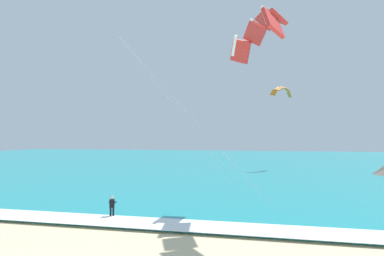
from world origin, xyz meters
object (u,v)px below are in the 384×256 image
kitesurfer (112,206)px  kite_primary (260,29)px  surfboard (112,219)px  kite_distant (282,91)px

kitesurfer → kite_primary: 17.73m
surfboard → kite_distant: (14.11, 41.07, 14.66)m
surfboard → kitesurfer: bearing=103.3°
surfboard → kite_primary: (10.59, 4.12, 14.52)m
surfboard → kitesurfer: kitesurfer is taller
kitesurfer → kite_primary: size_ratio=0.11×
kite_distant → kite_primary: bearing=-95.4°
surfboard → kite_distant: 45.84m
kite_primary → kite_distant: bearing=84.6°
surfboard → kite_primary: bearing=21.3°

